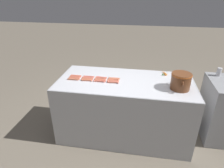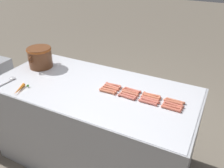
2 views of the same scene
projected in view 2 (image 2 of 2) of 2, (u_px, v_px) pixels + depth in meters
name	position (u px, v px, depth m)	size (l,w,h in m)	color
ground_plane	(96.00, 157.00, 2.60)	(20.00, 20.00, 0.00)	#756B5B
griddle_counter	(95.00, 126.00, 2.37)	(0.91, 1.92, 0.92)	#ADAFB5
hot_dog_0	(171.00, 109.00, 1.83)	(0.02, 0.17, 0.02)	#CE644C
hot_dog_1	(148.00, 102.00, 1.90)	(0.02, 0.17, 0.02)	#CC6454
hot_dog_2	(127.00, 97.00, 1.97)	(0.03, 0.17, 0.02)	#CA6352
hot_dog_3	(107.00, 92.00, 2.05)	(0.03, 0.17, 0.02)	#CA6C4D
hot_dog_4	(172.00, 107.00, 1.85)	(0.03, 0.17, 0.02)	#CC674E
hot_dog_5	(150.00, 101.00, 1.93)	(0.03, 0.17, 0.02)	#CE6856
hot_dog_6	(128.00, 95.00, 2.00)	(0.03, 0.17, 0.02)	#CC6853
hot_dog_7	(109.00, 90.00, 2.07)	(0.03, 0.17, 0.02)	#CD7052
hot_dog_8	(174.00, 105.00, 1.87)	(0.03, 0.17, 0.02)	#CC654F
hot_dog_9	(150.00, 99.00, 1.95)	(0.03, 0.17, 0.02)	#D16C56
hot_dog_10	(130.00, 93.00, 2.02)	(0.03, 0.17, 0.02)	#CC6F53
hot_dog_11	(111.00, 88.00, 2.10)	(0.02, 0.17, 0.02)	#D46A4E
hot_dog_12	(173.00, 102.00, 1.90)	(0.03, 0.17, 0.02)	#CC6B4E
hot_dog_13	(151.00, 97.00, 1.98)	(0.03, 0.17, 0.02)	#D06F4D
hot_dog_14	(130.00, 91.00, 2.05)	(0.03, 0.17, 0.02)	#C9664D
hot_dog_15	(112.00, 86.00, 2.12)	(0.03, 0.17, 0.02)	#CC6E56
hot_dog_16	(175.00, 101.00, 1.92)	(0.03, 0.17, 0.02)	#C97051
hot_dog_17	(152.00, 95.00, 2.00)	(0.03, 0.17, 0.02)	#CE6C4F
hot_dog_18	(133.00, 90.00, 2.07)	(0.03, 0.17, 0.02)	#CE6551
hot_dog_19	(114.00, 85.00, 2.15)	(0.03, 0.17, 0.02)	#CC6651
bean_pot	(40.00, 56.00, 2.45)	(0.32, 0.26, 0.21)	brown
serving_spoon	(9.00, 80.00, 2.23)	(0.27, 0.07, 0.02)	#B7B7BC
carrot	(20.00, 89.00, 2.08)	(0.18, 0.08, 0.03)	orange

